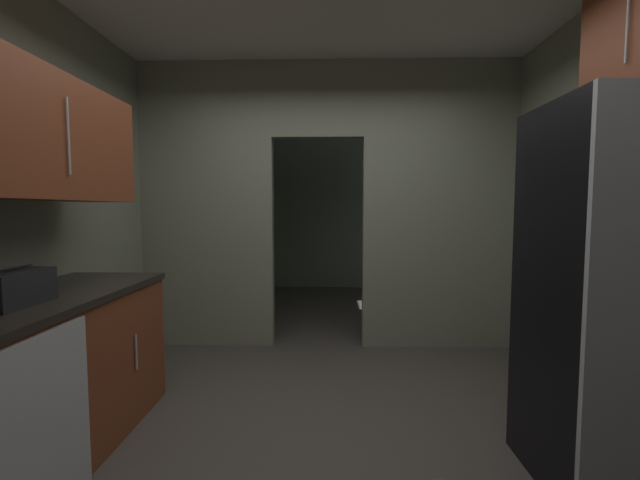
{
  "coord_description": "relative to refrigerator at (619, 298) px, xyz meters",
  "views": [
    {
      "loc": [
        0.04,
        -2.39,
        1.36
      ],
      "look_at": [
        -0.04,
        0.72,
        1.13
      ],
      "focal_mm": 23.33,
      "sensor_mm": 36.0,
      "label": 1
    }
  ],
  "objects": [
    {
      "name": "adjoining_room_shell",
      "position": [
        -1.43,
        4.22,
        0.46
      ],
      "size": [
        3.66,
        3.16,
        2.78
      ],
      "color": "gray",
      "rests_on": "ground"
    },
    {
      "name": "dishwasher",
      "position": [
        -2.61,
        -0.33,
        -0.51
      ],
      "size": [
        0.02,
        0.56,
        0.84
      ],
      "color": "#B7BABC",
      "rests_on": "ground"
    },
    {
      "name": "ground",
      "position": [
        -1.43,
        0.37,
        -0.93
      ],
      "size": [
        20.0,
        20.0,
        0.0
      ],
      "primitive_type": "plane",
      "color": "#47423D"
    },
    {
      "name": "kitchen_partition",
      "position": [
        -1.41,
        2.09,
        0.54
      ],
      "size": [
        3.66,
        0.12,
        2.78
      ],
      "color": "gray",
      "rests_on": "ground"
    },
    {
      "name": "lower_cabinet_run",
      "position": [
        -2.93,
        0.12,
        -0.48
      ],
      "size": [
        0.66,
        1.62,
        0.9
      ],
      "color": "brown",
      "rests_on": "ground"
    },
    {
      "name": "boombox",
      "position": [
        -2.9,
        -0.11,
        0.05
      ],
      "size": [
        0.2,
        0.36,
        0.19
      ],
      "color": "black",
      "rests_on": "lower_cabinet_run"
    },
    {
      "name": "refrigerator",
      "position": [
        0.0,
        0.0,
        0.0
      ],
      "size": [
        0.73,
        0.72,
        1.87
      ],
      "color": "black",
      "rests_on": "ground"
    },
    {
      "name": "upper_cabinet_counterside",
      "position": [
        -2.93,
        0.12,
        0.81
      ],
      "size": [
        0.36,
        1.46,
        0.66
      ],
      "color": "brown"
    }
  ]
}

